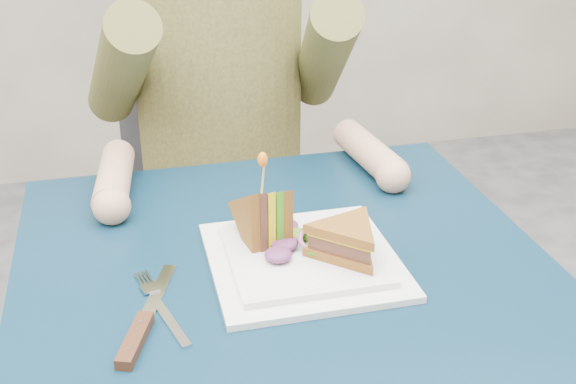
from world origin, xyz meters
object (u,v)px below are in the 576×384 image
object	(u,v)px
table	(287,314)
chair	(218,183)
plate	(303,258)
fork	(162,309)
knife	(140,330)
sandwich_upright	(264,219)
diner	(219,37)
sandwich_flat	(347,240)

from	to	relation	value
table	chair	size ratio (longest dim) A/B	0.81
plate	fork	bearing A→B (deg)	-162.32
table	knife	world-z (taller)	knife
plate	sandwich_upright	world-z (taller)	sandwich_upright
diner	fork	distance (m)	0.68
sandwich_upright	table	bearing A→B (deg)	-65.52
chair	plate	size ratio (longest dim) A/B	3.58
diner	sandwich_flat	distance (m)	0.61
plate	fork	size ratio (longest dim) A/B	1.47
sandwich_flat	fork	size ratio (longest dim) A/B	0.97
table	sandwich_upright	xyz separation A→B (m)	(-0.02, 0.05, 0.13)
chair	sandwich_flat	bearing A→B (deg)	-83.53
table	fork	xyz separation A→B (m)	(-0.18, -0.06, 0.08)
plate	knife	size ratio (longest dim) A/B	1.21
fork	sandwich_flat	bearing A→B (deg)	8.73
diner	sandwich_flat	size ratio (longest dim) A/B	4.32
diner	plate	size ratio (longest dim) A/B	2.87
sandwich_flat	knife	size ratio (longest dim) A/B	0.80
table	knife	distance (m)	0.25
fork	knife	world-z (taller)	knife
plate	diner	bearing A→B (deg)	92.50
chair	sandwich_flat	world-z (taller)	chair
fork	knife	xyz separation A→B (m)	(-0.03, -0.04, 0.00)
table	knife	bearing A→B (deg)	-153.42
sandwich_flat	knife	distance (m)	0.30
table	sandwich_flat	bearing A→B (deg)	-15.22
chair	knife	distance (m)	0.84
sandwich_flat	plate	bearing A→B (deg)	155.56
fork	knife	distance (m)	0.05
knife	table	bearing A→B (deg)	26.58
knife	diner	bearing A→B (deg)	72.86
plate	sandwich_flat	xyz separation A→B (m)	(0.06, -0.02, 0.04)
sandwich_upright	fork	size ratio (longest dim) A/B	0.75
chair	sandwich_upright	xyz separation A→B (m)	(-0.02, -0.63, 0.24)
sandwich_upright	chair	bearing A→B (deg)	88.01
diner	sandwich_upright	world-z (taller)	diner
knife	sandwich_flat	bearing A→B (deg)	15.97
diner	sandwich_upright	xyz separation A→B (m)	(-0.02, -0.52, -0.13)
table	chair	world-z (taller)	chair
diner	sandwich_upright	bearing A→B (deg)	-92.41
diner	sandwich_flat	xyz separation A→B (m)	(0.08, -0.59, -0.14)
chair	sandwich_upright	bearing A→B (deg)	-91.99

